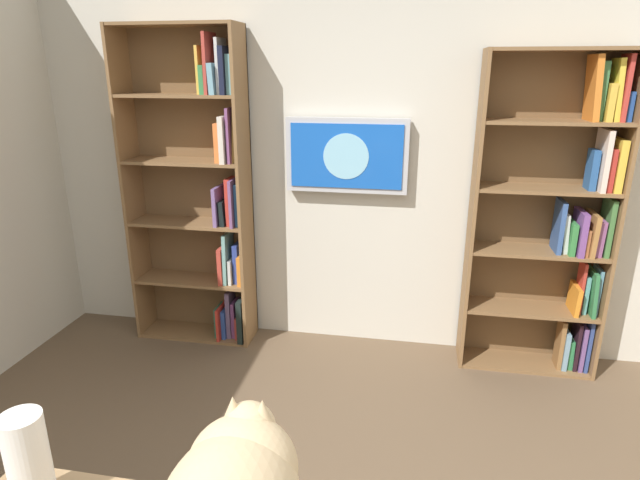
{
  "coord_description": "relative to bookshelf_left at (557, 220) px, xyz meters",
  "views": [
    {
      "loc": [
        -0.38,
        1.25,
        1.9
      ],
      "look_at": [
        0.05,
        -1.06,
        1.12
      ],
      "focal_mm": 29.5,
      "sensor_mm": 36.0,
      "label": 1
    }
  ],
  "objects": [
    {
      "name": "wall_back",
      "position": [
        1.25,
        -0.17,
        0.34
      ],
      "size": [
        4.52,
        0.06,
        2.7
      ],
      "primitive_type": "cube",
      "color": "beige",
      "rests_on": "ground"
    },
    {
      "name": "wall_mounted_tv",
      "position": [
        1.32,
        -0.08,
        0.34
      ],
      "size": [
        0.8,
        0.07,
        0.48
      ],
      "color": "#B7B7BC"
    },
    {
      "name": "paper_towel_roll",
      "position": [
        1.84,
        2.34,
        -0.1
      ],
      "size": [
        0.11,
        0.11,
        0.27
      ],
      "primitive_type": "cylinder",
      "color": "white",
      "rests_on": "desk"
    },
    {
      "name": "bookshelf_left",
      "position": [
        0.0,
        0.0,
        0.0
      ],
      "size": [
        0.84,
        0.28,
        2.0
      ],
      "color": "brown",
      "rests_on": "ground"
    },
    {
      "name": "bookshelf_right",
      "position": [
        2.3,
        -0.0,
        0.05
      ],
      "size": [
        0.84,
        0.28,
        2.16
      ],
      "color": "brown",
      "rests_on": "ground"
    }
  ]
}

